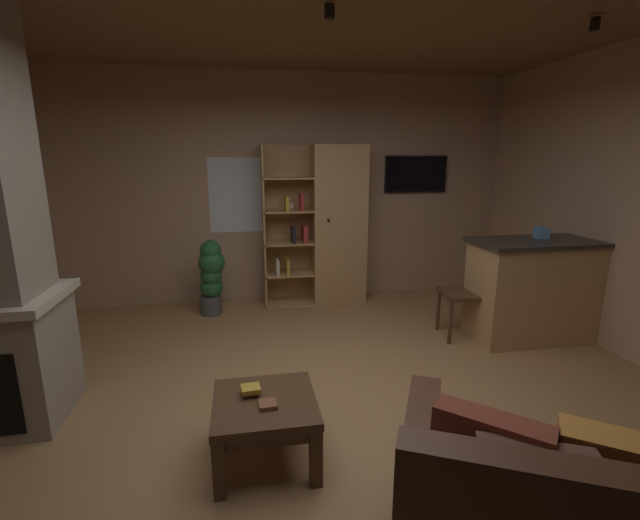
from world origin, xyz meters
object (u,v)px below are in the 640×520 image
object	(u,v)px
coffee_table	(265,413)
dining_chair	(471,287)
table_book_0	(268,404)
potted_floor_plant	(211,275)
table_book_1	(251,389)
wall_mounted_tv	(416,174)
kitchen_bar_counter	(543,289)
bookshelf_cabinet	(331,226)
tissue_box	(542,233)

from	to	relation	value
coffee_table	dining_chair	size ratio (longest dim) A/B	0.66
table_book_0	potted_floor_plant	world-z (taller)	potted_floor_plant
table_book_1	wall_mounted_tv	world-z (taller)	wall_mounted_tv
coffee_table	kitchen_bar_counter	bearing A→B (deg)	25.77
kitchen_bar_counter	coffee_table	size ratio (longest dim) A/B	2.44
bookshelf_cabinet	kitchen_bar_counter	world-z (taller)	bookshelf_cabinet
table_book_1	potted_floor_plant	size ratio (longest dim) A/B	0.13
bookshelf_cabinet	table_book_1	world-z (taller)	bookshelf_cabinet
bookshelf_cabinet	kitchen_bar_counter	size ratio (longest dim) A/B	1.32
kitchen_bar_counter	table_book_1	world-z (taller)	kitchen_bar_counter
potted_floor_plant	wall_mounted_tv	distance (m)	2.90
tissue_box	dining_chair	bearing A→B (deg)	175.99
tissue_box	wall_mounted_tv	world-z (taller)	wall_mounted_tv
table_book_0	wall_mounted_tv	size ratio (longest dim) A/B	0.12
bookshelf_cabinet	wall_mounted_tv	xyz separation A→B (m)	(1.17, 0.21, 0.62)
table_book_1	potted_floor_plant	distance (m)	2.62
dining_chair	potted_floor_plant	world-z (taller)	dining_chair
table_book_0	table_book_1	distance (m)	0.17
tissue_box	coffee_table	bearing A→B (deg)	-152.62
potted_floor_plant	tissue_box	bearing A→B (deg)	-19.69
coffee_table	table_book_0	world-z (taller)	table_book_0
kitchen_bar_counter	dining_chair	world-z (taller)	kitchen_bar_counter
coffee_table	tissue_box	bearing A→B (deg)	27.38
kitchen_bar_counter	tissue_box	size ratio (longest dim) A/B	12.30
coffee_table	wall_mounted_tv	distance (m)	4.00
kitchen_bar_counter	wall_mounted_tv	bearing A→B (deg)	112.06
bookshelf_cabinet	table_book_1	bearing A→B (deg)	-110.83
kitchen_bar_counter	table_book_0	bearing A→B (deg)	-152.94
bookshelf_cabinet	wall_mounted_tv	size ratio (longest dim) A/B	2.35
table_book_0	kitchen_bar_counter	bearing A→B (deg)	27.06
bookshelf_cabinet	table_book_0	distance (m)	3.18
tissue_box	table_book_1	world-z (taller)	tissue_box
dining_chair	table_book_0	bearing A→B (deg)	-143.40
coffee_table	potted_floor_plant	size ratio (longest dim) A/B	0.68
table_book_0	dining_chair	bearing A→B (deg)	36.60
bookshelf_cabinet	dining_chair	world-z (taller)	bookshelf_cabinet
bookshelf_cabinet	table_book_0	world-z (taller)	bookshelf_cabinet
dining_chair	potted_floor_plant	distance (m)	2.87
coffee_table	dining_chair	bearing A→B (deg)	35.14
potted_floor_plant	wall_mounted_tv	size ratio (longest dim) A/B	1.07
kitchen_bar_counter	table_book_0	distance (m)	3.21
kitchen_bar_counter	wall_mounted_tv	xyz separation A→B (m)	(-0.70, 1.73, 1.08)
table_book_0	potted_floor_plant	bearing A→B (deg)	100.03
kitchen_bar_counter	table_book_0	xyz separation A→B (m)	(-2.85, -1.46, -0.09)
kitchen_bar_counter	tissue_box	world-z (taller)	tissue_box
coffee_table	table_book_0	bearing A→B (deg)	-79.07
bookshelf_cabinet	kitchen_bar_counter	bearing A→B (deg)	-39.07
coffee_table	wall_mounted_tv	size ratio (longest dim) A/B	0.73
tissue_box	potted_floor_plant	world-z (taller)	tissue_box
bookshelf_cabinet	table_book_0	xyz separation A→B (m)	(-0.99, -2.97, -0.55)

